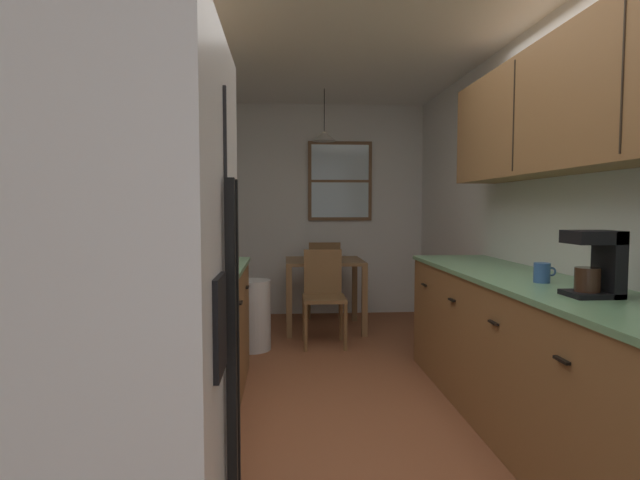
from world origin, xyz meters
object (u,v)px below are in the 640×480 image
Objects in this scene: dining_chair_far at (324,275)px; coffee_maker at (598,262)px; refrigerator at (77,382)px; microwave_over_range at (96,124)px; dining_table at (324,272)px; mug_by_coffeemaker at (542,273)px; trash_bin at (252,315)px; storage_canister at (165,273)px; stove_range at (135,423)px; dining_chair_near at (324,292)px.

coffee_maker is (0.95, -3.76, 0.56)m from dining_chair_far.
microwave_over_range is at bearing 104.60° from refrigerator.
refrigerator reaches higher than dining_table.
microwave_over_range reaches higher than mug_by_coffeemaker.
storage_canister reaches higher than trash_bin.
dining_chair_near is (0.96, 2.80, 0.03)m from stove_range.
coffee_maker is (0.99, -3.17, 0.44)m from dining_table.
stove_range is at bearing -173.60° from coffee_maker.
storage_canister is (-1.02, -2.82, 0.37)m from dining_table.
coffee_maker is at bearing -67.84° from dining_chair_near.
storage_canister is (-0.01, 0.57, 0.51)m from stove_range.
dining_table is at bearing 71.56° from microwave_over_range.
dining_table is 0.61m from dining_chair_far.
dining_chair_near is (-0.05, -0.59, -0.12)m from dining_table.
dining_chair_far is 2.98× the size of coffee_maker.
storage_canister is at bearing 79.28° from microwave_over_range.
mug_by_coffeemaker is at bearing 18.47° from stove_range.
storage_canister reaches higher than dining_chair_far.
mug_by_coffeemaker reaches higher than dining_chair_near.
dining_chair_near reaches higher than trash_bin.
stove_range is at bearing -96.36° from trash_bin.
trash_bin is at bearing 125.38° from coffee_maker.
stove_range is 2.96m from dining_chair_near.
microwave_over_range is 4.30m from dining_chair_far.
dining_chair_far is at bearing 73.55° from microwave_over_range.
stove_range is 0.77m from storage_canister.
mug_by_coffeemaker is at bearing -70.57° from dining_table.
stove_range is at bearing 95.39° from refrigerator.
dining_chair_near is at bearing 71.03° from stove_range.
dining_table is (0.95, 4.07, -0.25)m from refrigerator.
trash_bin is at bearing 83.64° from stove_range.
mug_by_coffeemaker is (1.99, 0.09, -0.03)m from storage_canister.
dining_table is 0.91× the size of dining_chair_far.
trash_bin is (-0.67, -0.16, -0.18)m from dining_chair_near.
dining_chair_far is at bearing 60.18° from trash_bin.
dining_table is at bearing 107.43° from coffee_maker.
dining_table is (1.13, 3.39, -1.00)m from microwave_over_range.
stove_range is at bearing -108.97° from dining_chair_near.
coffee_maker reaches higher than stove_range.
coffee_maker is (1.05, -2.57, 0.56)m from dining_chair_near.
microwave_over_range is at bearing -100.72° from storage_canister.
storage_canister is 2.05m from coffee_maker.
stove_range is 2.14m from mug_by_coffeemaker.
stove_range is 1.15m from microwave_over_range.
mug_by_coffeemaker is (0.92, -3.32, 0.45)m from dining_chair_far.
dining_chair_far reaches higher than trash_bin.
trash_bin is at bearing -166.79° from dining_chair_near.
stove_range is 2.66m from trash_bin.
dining_chair_far is 3.91m from coffee_maker.
mug_by_coffeemaker is at bearing -74.56° from dining_chair_far.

